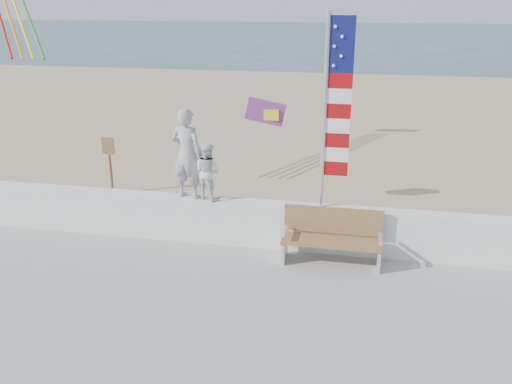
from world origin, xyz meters
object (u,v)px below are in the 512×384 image
adult (187,154)px  flag (332,105)px  child (207,171)px  bench (332,236)px

adult → flag: flag is taller
child → bench: size_ratio=0.62×
bench → flag: (-0.14, 0.45, 2.30)m
adult → flag: 2.90m
child → bench: bearing=-168.1°
adult → child: 0.51m
adult → child: size_ratio=1.59×
adult → bench: adult is taller
adult → bench: (2.85, -0.45, -1.27)m
bench → flag: size_ratio=0.51×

